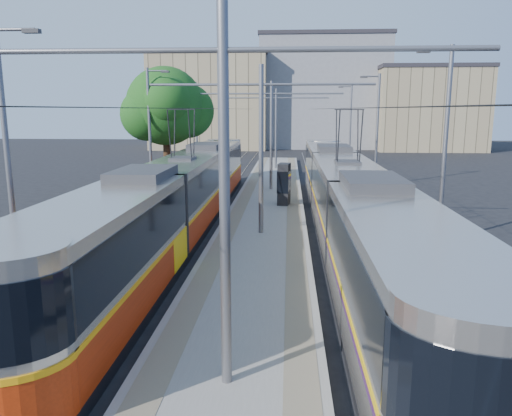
{
  "coord_description": "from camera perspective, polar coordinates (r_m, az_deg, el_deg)",
  "views": [
    {
      "loc": [
        1.15,
        -12.83,
        5.5
      ],
      "look_at": [
        -0.14,
        6.84,
        1.6
      ],
      "focal_mm": 35.0,
      "sensor_mm": 36.0,
      "label": 1
    }
  ],
  "objects": [
    {
      "name": "building_left",
      "position": [
        73.68,
        -5.07,
        12.05
      ],
      "size": [
        16.32,
        12.24,
        13.28
      ],
      "color": "gray",
      "rests_on": "ground"
    },
    {
      "name": "rails",
      "position": [
        30.35,
        1.51,
        0.78
      ],
      "size": [
        8.71,
        70.0,
        0.03
      ],
      "color": "gray",
      "rests_on": "ground"
    },
    {
      "name": "ground",
      "position": [
        14.0,
        -1.29,
        -11.94
      ],
      "size": [
        160.0,
        160.0,
        0.0
      ],
      "primitive_type": "plane",
      "color": "black",
      "rests_on": "ground"
    },
    {
      "name": "building_centre",
      "position": [
        77.02,
        7.54,
        12.94
      ],
      "size": [
        18.36,
        14.28,
        15.91
      ],
      "color": "gray",
      "rests_on": "ground"
    },
    {
      "name": "track_arrow",
      "position": [
        12.22,
        -20.44,
        -16.29
      ],
      "size": [
        1.2,
        5.0,
        0.01
      ],
      "primitive_type": "cube",
      "color": "silver",
      "rests_on": "ground"
    },
    {
      "name": "tactile_strip_left",
      "position": [
        30.39,
        -1.22,
        1.35
      ],
      "size": [
        0.7,
        50.0,
        0.01
      ],
      "primitive_type": "cube",
      "color": "gray",
      "rests_on": "platform"
    },
    {
      "name": "tree",
      "position": [
        34.49,
        -9.68,
        11.24
      ],
      "size": [
        5.72,
        5.29,
        8.31
      ],
      "color": "#382314",
      "rests_on": "ground"
    },
    {
      "name": "platform",
      "position": [
        30.32,
        1.51,
        1.03
      ],
      "size": [
        4.0,
        50.0,
        0.3
      ],
      "primitive_type": "cube",
      "color": "gray",
      "rests_on": "ground"
    },
    {
      "name": "catenary",
      "position": [
        27.02,
        1.32,
        9.12
      ],
      "size": [
        9.2,
        70.0,
        7.0
      ],
      "color": "slate",
      "rests_on": "platform"
    },
    {
      "name": "street_lamps",
      "position": [
        33.87,
        1.82,
        8.96
      ],
      "size": [
        15.18,
        38.22,
        8.0
      ],
      "color": "slate",
      "rests_on": "ground"
    },
    {
      "name": "tactile_strip_right",
      "position": [
        30.28,
        4.26,
        1.29
      ],
      "size": [
        0.7,
        50.0,
        0.01
      ],
      "primitive_type": "cube",
      "color": "gray",
      "rests_on": "platform"
    },
    {
      "name": "tram_left",
      "position": [
        22.94,
        -8.26,
        1.56
      ],
      "size": [
        2.43,
        31.21,
        5.5
      ],
      "color": "black",
      "rests_on": "ground"
    },
    {
      "name": "shelter",
      "position": [
        27.65,
        3.23,
        2.86
      ],
      "size": [
        0.79,
        1.12,
        2.29
      ],
      "rotation": [
        0.0,
        0.0,
        -0.15
      ],
      "color": "black",
      "rests_on": "platform"
    },
    {
      "name": "building_right",
      "position": [
        73.29,
        18.99,
        10.7
      ],
      "size": [
        14.28,
        10.2,
        11.22
      ],
      "color": "gray",
      "rests_on": "ground"
    },
    {
      "name": "tram_right",
      "position": [
        21.38,
        10.27,
        1.2
      ],
      "size": [
        2.43,
        32.13,
        5.5
      ],
      "color": "black",
      "rests_on": "ground"
    }
  ]
}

